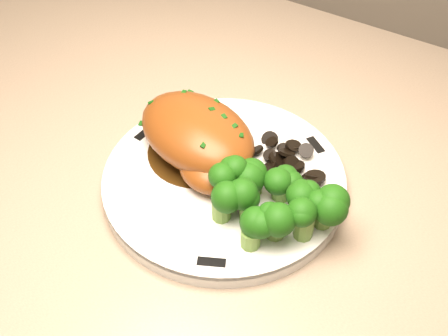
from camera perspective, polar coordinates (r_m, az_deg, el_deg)
The scene contains 9 objects.
counter at distance 1.06m, azimuth -10.52°, elevation -12.18°, with size 2.22×0.73×1.08m.
plate at distance 0.55m, azimuth -0.00°, elevation -1.30°, with size 0.24×0.24×0.02m, color white.
rim_accent_0 at distance 0.58m, azimuth 9.28°, elevation 2.31°, with size 0.02×0.01×0.00m, color black.
rim_accent_1 at distance 0.59m, azimuth -8.07°, elevation 3.54°, with size 0.02×0.01×0.00m, color black.
rim_accent_2 at distance 0.48m, azimuth -1.28°, elevation -9.56°, with size 0.02×0.01×0.00m, color black.
gravy_pool at distance 0.57m, azimuth -2.68°, elevation 1.67°, with size 0.10×0.10×0.00m, color #341E09.
chicken_breast at distance 0.55m, azimuth -2.65°, elevation 3.16°, with size 0.15×0.12×0.05m.
mushroom_pile at distance 0.55m, azimuth 5.71°, elevation 0.34°, with size 0.08×0.06×0.02m.
broccoli_florets at distance 0.49m, azimuth 4.58°, elevation -3.35°, with size 0.11×0.09×0.04m.
Camera 1 is at (0.28, 1.31, 1.37)m, focal length 45.00 mm.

